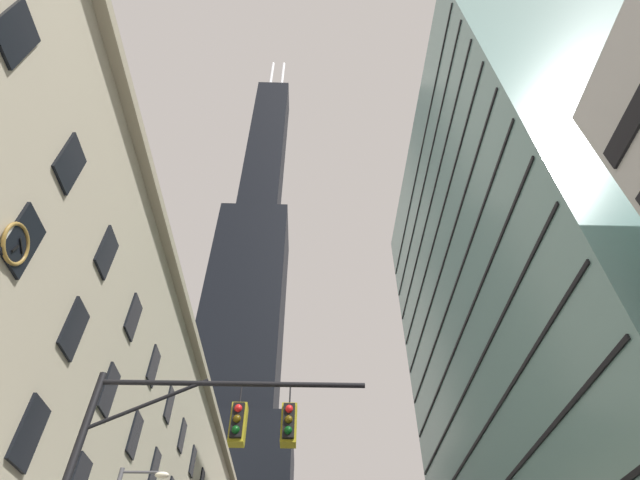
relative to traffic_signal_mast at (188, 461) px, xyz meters
name	(u,v)px	position (x,y,z in m)	size (l,w,h in m)	color
dark_skyscraper	(239,358)	(-11.44, 76.40, 49.05)	(23.75, 23.75, 189.58)	black
glass_office_midrise	(545,312)	(23.92, 22.47, 21.56)	(17.05, 38.67, 54.59)	gray
traffic_signal_mast	(188,461)	(0.00, 0.00, 0.00)	(7.32, 0.63, 7.86)	black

